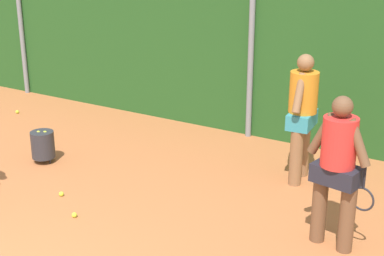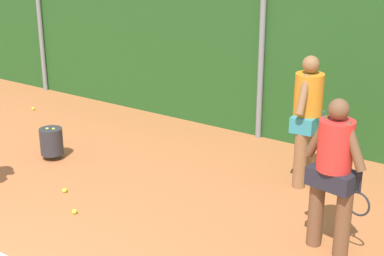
{
  "view_description": "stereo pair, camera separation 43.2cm",
  "coord_description": "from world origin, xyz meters",
  "views": [
    {
      "loc": [
        4.04,
        -2.29,
        3.5
      ],
      "look_at": [
        0.54,
        3.54,
        1.1
      ],
      "focal_mm": 53.77,
      "sensor_mm": 36.0,
      "label": 1
    },
    {
      "loc": [
        4.41,
        -2.06,
        3.5
      ],
      "look_at": [
        0.54,
        3.54,
        1.1
      ],
      "focal_mm": 53.77,
      "sensor_mm": 36.0,
      "label": 2
    }
  ],
  "objects": [
    {
      "name": "ball_hopper",
      "position": [
        -2.23,
        3.64,
        0.29
      ],
      "size": [
        0.36,
        0.36,
        0.51
      ],
      "color": "#2D2D33",
      "rests_on": "ground_plane"
    },
    {
      "name": "player_midcourt",
      "position": [
        2.42,
        3.53,
        1.01
      ],
      "size": [
        0.82,
        0.4,
        1.8
      ],
      "rotation": [
        0.0,
        0.0,
        6.1
      ],
      "color": "brown",
      "rests_on": "ground_plane"
    },
    {
      "name": "fence_post_left",
      "position": [
        -5.42,
        6.35,
        1.8
      ],
      "size": [
        0.1,
        0.1,
        3.59
      ],
      "primitive_type": "cylinder",
      "color": "gray",
      "rests_on": "ground_plane"
    },
    {
      "name": "tennis_ball_5",
      "position": [
        -4.46,
        5.17,
        0.03
      ],
      "size": [
        0.07,
        0.07,
        0.07
      ],
      "primitive_type": "sphere",
      "color": "#CCDB33",
      "rests_on": "ground_plane"
    },
    {
      "name": "hedge_fence_backdrop",
      "position": [
        0.0,
        6.53,
        1.67
      ],
      "size": [
        18.78,
        0.25,
        3.33
      ],
      "primitive_type": "cube",
      "color": "#23511E",
      "rests_on": "ground_plane"
    },
    {
      "name": "ground_plane",
      "position": [
        0.0,
        1.92,
        0.0
      ],
      "size": [
        28.89,
        28.89,
        0.0
      ],
      "primitive_type": "plane",
      "color": "#B76638"
    },
    {
      "name": "tennis_ball_0",
      "position": [
        -0.59,
        2.51,
        0.03
      ],
      "size": [
        0.07,
        0.07,
        0.07
      ],
      "primitive_type": "sphere",
      "color": "#CCDB33",
      "rests_on": "ground_plane"
    },
    {
      "name": "tennis_ball_4",
      "position": [
        -1.15,
        2.88,
        0.03
      ],
      "size": [
        0.07,
        0.07,
        0.07
      ],
      "primitive_type": "sphere",
      "color": "#CCDB33",
      "rests_on": "ground_plane"
    },
    {
      "name": "fence_post_center",
      "position": [
        0.0,
        6.35,
        1.8
      ],
      "size": [
        0.1,
        0.1,
        3.59
      ],
      "primitive_type": "cylinder",
      "color": "gray",
      "rests_on": "ground_plane"
    },
    {
      "name": "player_backcourt_far",
      "position": [
        1.42,
        5.07,
        1.04
      ],
      "size": [
        0.4,
        0.78,
        1.86
      ],
      "rotation": [
        0.0,
        0.0,
        4.79
      ],
      "color": "#8C603D",
      "rests_on": "ground_plane"
    }
  ]
}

